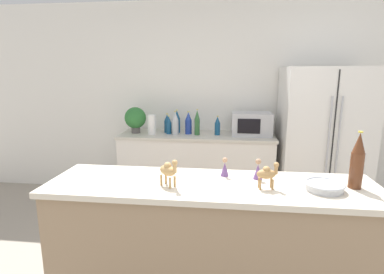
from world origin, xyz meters
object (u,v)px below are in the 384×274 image
(potted_plant, at_px, (135,118))
(wise_man_figurine_crimson, at_px, (258,170))
(back_bottle_4, at_px, (217,126))
(camel_figurine, at_px, (168,170))
(refrigerator, at_px, (322,141))
(back_bottle_6, at_px, (197,123))
(back_bottle_1, at_px, (167,124))
(camel_figurine_second, at_px, (267,173))
(paper_towel_roll, at_px, (152,125))
(wine_bottle, at_px, (357,161))
(wise_man_figurine_purple, at_px, (225,168))
(back_bottle_5, at_px, (175,123))
(back_bottle_3, at_px, (169,125))
(fruit_bowl, at_px, (324,186))
(back_bottle_0, at_px, (188,123))
(back_bottle_2, at_px, (177,122))
(microwave, at_px, (251,124))

(potted_plant, distance_m, wise_man_figurine_crimson, 2.29)
(back_bottle_4, bearing_deg, camel_figurine, -96.03)
(refrigerator, relative_size, back_bottle_6, 5.38)
(back_bottle_1, distance_m, camel_figurine_second, 2.31)
(paper_towel_roll, xyz_separation_m, camel_figurine, (0.60, -1.98, 0.08))
(wine_bottle, distance_m, wise_man_figurine_purple, 0.76)
(back_bottle_5, relative_size, camel_figurine_second, 1.87)
(back_bottle_3, bearing_deg, refrigerator, -1.44)
(potted_plant, height_order, wise_man_figurine_purple, potted_plant)
(camel_figurine, bearing_deg, refrigerator, 53.79)
(wise_man_figurine_purple, bearing_deg, potted_plant, 122.41)
(refrigerator, distance_m, paper_towel_roll, 2.06)
(back_bottle_6, xyz_separation_m, camel_figurine, (0.03, -2.00, 0.05))
(refrigerator, distance_m, back_bottle_4, 1.24)
(fruit_bowl, bearing_deg, potted_plant, 130.68)
(back_bottle_0, height_order, camel_figurine, back_bottle_0)
(back_bottle_0, relative_size, back_bottle_5, 0.96)
(wise_man_figurine_crimson, xyz_separation_m, wise_man_figurine_purple, (-0.21, 0.03, -0.00))
(back_bottle_3, bearing_deg, paper_towel_roll, -168.82)
(back_bottle_5, height_order, wise_man_figurine_purple, back_bottle_5)
(back_bottle_3, xyz_separation_m, wine_bottle, (1.46, -1.92, 0.15))
(back_bottle_0, relative_size, camel_figurine_second, 1.81)
(paper_towel_roll, bearing_deg, wise_man_figurine_crimson, -57.73)
(back_bottle_2, bearing_deg, back_bottle_3, -132.11)
(potted_plant, bearing_deg, wine_bottle, -45.52)
(microwave, distance_m, back_bottle_1, 1.06)
(camel_figurine_second, bearing_deg, paper_towel_roll, 120.91)
(back_bottle_0, xyz_separation_m, back_bottle_2, (-0.16, 0.07, 0.01))
(back_bottle_3, relative_size, fruit_bowl, 1.06)
(back_bottle_0, distance_m, wine_bottle, 2.30)
(refrigerator, xyz_separation_m, back_bottle_1, (-1.88, 0.14, 0.15))
(paper_towel_roll, xyz_separation_m, back_bottle_1, (0.17, 0.13, -0.01))
(back_bottle_6, bearing_deg, potted_plant, 177.31)
(back_bottle_5, height_order, wise_man_figurine_crimson, back_bottle_5)
(back_bottle_3, height_order, camel_figurine, camel_figurine)
(back_bottle_3, bearing_deg, back_bottle_2, 47.89)
(paper_towel_roll, distance_m, back_bottle_5, 0.30)
(back_bottle_0, distance_m, camel_figurine_second, 2.14)
(back_bottle_2, distance_m, wise_man_figurine_purple, 2.00)
(back_bottle_1, xyz_separation_m, camel_figurine, (0.43, -2.11, 0.08))
(refrigerator, height_order, camel_figurine_second, refrigerator)
(potted_plant, distance_m, back_bottle_4, 1.05)
(back_bottle_0, bearing_deg, potted_plant, -178.77)
(back_bottle_5, height_order, fruit_bowl, back_bottle_5)
(back_bottle_0, distance_m, back_bottle_5, 0.17)
(back_bottle_2, bearing_deg, wise_man_figurine_purple, -71.64)
(camel_figurine, xyz_separation_m, wise_man_figurine_crimson, (0.53, 0.19, -0.04))
(back_bottle_6, xyz_separation_m, wine_bottle, (1.10, -1.89, 0.11))
(refrigerator, height_order, wise_man_figurine_purple, refrigerator)
(paper_towel_roll, xyz_separation_m, back_bottle_3, (0.21, 0.04, -0.01))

